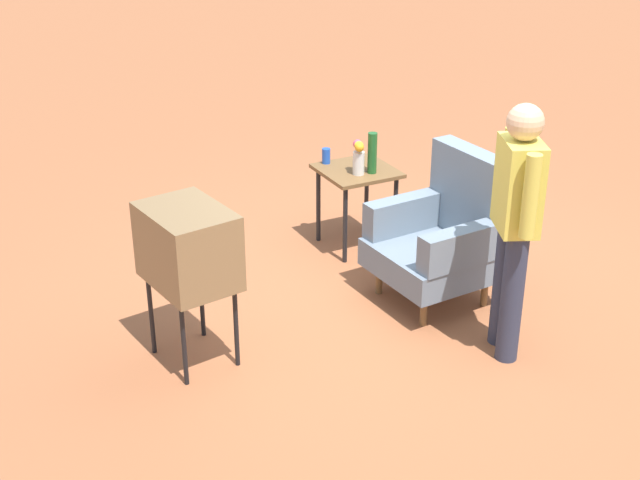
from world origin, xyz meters
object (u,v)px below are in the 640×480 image
Objects in this scene: side_table at (357,181)px; flower_vase at (359,156)px; tv_on_stand at (188,247)px; soda_can_blue at (326,156)px; armchair at (446,233)px; bottle_wine_green at (372,153)px; person_standing at (515,217)px.

side_table is 2.48× the size of flower_vase.
soda_can_blue is (-1.22, 1.57, -0.06)m from tv_on_stand.
armchair is 1.03× the size of tv_on_stand.
side_table is (-1.02, -0.14, 0.06)m from armchair.
flower_vase is (0.10, -0.05, 0.25)m from side_table.
side_table is at bearing 155.33° from flower_vase.
armchair is at bearing 4.71° from bottle_wine_green.
side_table is at bearing 119.86° from tv_on_stand.
person_standing reaches higher than flower_vase.
side_table is at bearing -172.41° from armchair.
tv_on_stand is at bearing -64.06° from bottle_wine_green.
armchair is at bearing 175.22° from person_standing.
bottle_wine_green is (-1.68, -0.01, -0.12)m from person_standing.
person_standing reaches higher than side_table.
tv_on_stand is 1.99m from soda_can_blue.
flower_vase is (-0.89, 1.68, 0.02)m from tv_on_stand.
person_standing is (1.80, 0.07, 0.38)m from side_table.
soda_can_blue is at bearing -166.98° from armchair.
armchair is 3.31× the size of bottle_wine_green.
person_standing is (0.81, 1.80, 0.16)m from tv_on_stand.
armchair reaches higher than soda_can_blue.
soda_can_blue is at bearing -148.37° from bottle_wine_green.
side_table is 2.00m from tv_on_stand.
bottle_wine_green is (-0.87, 1.79, 0.03)m from tv_on_stand.
tv_on_stand reaches higher than flower_vase.
soda_can_blue is 0.46× the size of flower_vase.
armchair is 0.90m from person_standing.
side_table is at bearing -152.94° from bottle_wine_green.
side_table is 2.05× the size of bottle_wine_green.
bottle_wine_green is at bearing 79.40° from flower_vase.
person_standing is 13.44× the size of soda_can_blue.
person_standing is at bearing 6.30° from soda_can_blue.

